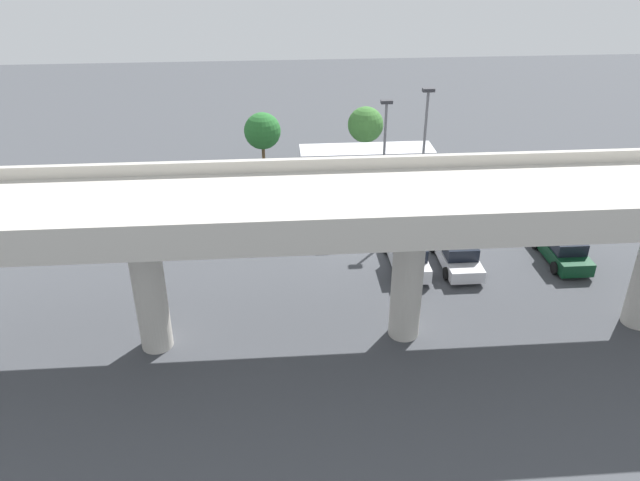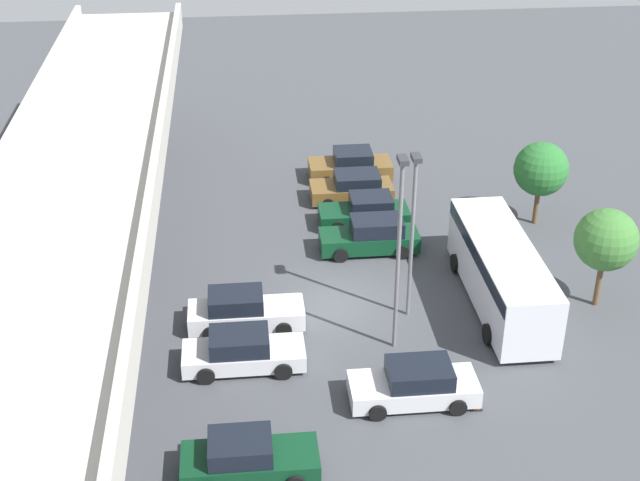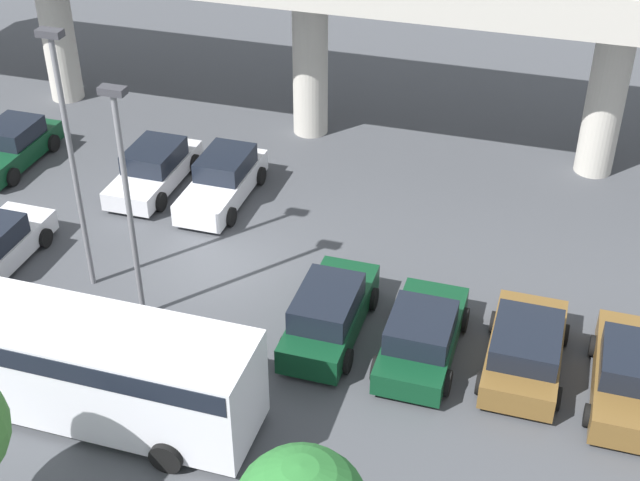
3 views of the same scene
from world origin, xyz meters
name	(u,v)px [view 2 (image 2 of 3)]	position (x,y,z in m)	size (l,w,h in m)	color
ground_plane	(333,304)	(0.00, 0.00, 0.00)	(95.83, 95.83, 0.00)	#424449
highway_overpass	(82,188)	(0.00, 9.87, 5.97)	(46.11, 6.24, 7.58)	#BCB7AD
parked_car_0	(248,459)	(-10.02, 3.94, 0.72)	(2.04, 4.49, 1.57)	#0C381E
parked_car_1	(415,384)	(-6.77, -2.23, 0.72)	(2.11, 4.68, 1.56)	silver
parked_car_2	(242,351)	(-4.09, 3.97, 0.72)	(2.06, 4.70, 1.55)	silver
parked_car_3	(244,311)	(-1.35, 3.85, 0.75)	(2.00, 4.75, 1.64)	silver
parked_car_4	(371,236)	(4.42, -2.31, 0.79)	(2.00, 4.66, 1.69)	#0C381E
parked_car_5	(366,212)	(7.12, -2.45, 0.72)	(2.12, 4.46, 1.56)	#0C381E
parked_car_6	(353,188)	(9.90, -2.18, 0.73)	(2.19, 4.30, 1.54)	brown
parked_car_7	(351,166)	(12.72, -2.43, 0.74)	(2.25, 4.55, 1.63)	brown
shuttle_bus	(502,269)	(-0.67, -7.08, 1.70)	(9.11, 2.73, 2.85)	silver
lamp_post_near_aisle	(399,241)	(-3.32, -2.08, 4.79)	(0.70, 0.35, 8.20)	slate
lamp_post_mid_lot	(413,224)	(-1.12, -3.05, 4.32)	(0.70, 0.35, 7.29)	slate
tree_front_left	(606,240)	(-1.17, -11.22, 3.16)	(2.64, 2.64, 4.49)	brown
tree_front_right	(541,169)	(6.42, -10.95, 2.97)	(2.68, 2.68, 4.32)	brown
traffic_cone	(476,401)	(-7.41, -4.36, 0.33)	(0.44, 0.44, 0.70)	black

